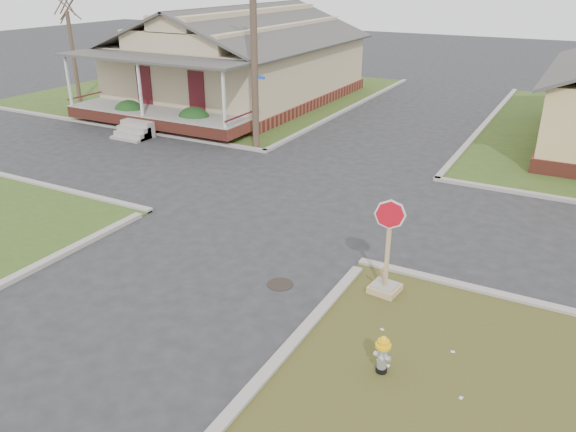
% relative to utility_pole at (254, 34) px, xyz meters
% --- Properties ---
extents(ground, '(120.00, 120.00, 0.00)m').
position_rel_utility_pole_xyz_m(ground, '(4.20, -8.90, -4.66)').
color(ground, '#252527').
rests_on(ground, ground).
extents(verge_far_left, '(19.00, 19.00, 0.05)m').
position_rel_utility_pole_xyz_m(verge_far_left, '(-8.80, 9.10, -4.64)').
color(verge_far_left, '#304B1A').
rests_on(verge_far_left, ground).
extents(curbs, '(80.00, 40.00, 0.12)m').
position_rel_utility_pole_xyz_m(curbs, '(4.20, -3.90, -4.66)').
color(curbs, gray).
rests_on(curbs, ground).
extents(manhole, '(0.64, 0.64, 0.01)m').
position_rel_utility_pole_xyz_m(manhole, '(6.40, -9.40, -4.66)').
color(manhole, black).
rests_on(manhole, ground).
extents(corner_house, '(10.10, 15.50, 5.30)m').
position_rel_utility_pole_xyz_m(corner_house, '(-5.80, 7.78, -2.38)').
color(corner_house, brown).
rests_on(corner_house, ground).
extents(utility_pole, '(1.80, 0.28, 9.00)m').
position_rel_utility_pole_xyz_m(utility_pole, '(0.00, 0.00, 0.00)').
color(utility_pole, '#3F3024').
rests_on(utility_pole, ground).
extents(tree_far_left, '(0.22, 0.22, 4.90)m').
position_rel_utility_pole_xyz_m(tree_far_left, '(-13.80, 3.10, -2.16)').
color(tree_far_left, '#3F3024').
rests_on(tree_far_left, verge_far_left).
extents(fire_hydrant, '(0.29, 0.29, 0.78)m').
position_rel_utility_pole_xyz_m(fire_hydrant, '(9.65, -11.35, -4.18)').
color(fire_hydrant, black).
rests_on(fire_hydrant, ground).
extents(stop_sign, '(0.66, 0.64, 2.32)m').
position_rel_utility_pole_xyz_m(stop_sign, '(8.74, -8.59, -4.11)').
color(stop_sign, tan).
rests_on(stop_sign, ground).
extents(hedge_left, '(1.52, 1.25, 1.16)m').
position_rel_utility_pole_xyz_m(hedge_left, '(-7.42, 0.39, -4.03)').
color(hedge_left, '#173914').
rests_on(hedge_left, verge_far_left).
extents(hedge_right, '(1.53, 1.25, 1.17)m').
position_rel_utility_pole_xyz_m(hedge_right, '(-3.73, 0.66, -4.03)').
color(hedge_right, '#173914').
rests_on(hedge_right, verge_far_left).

